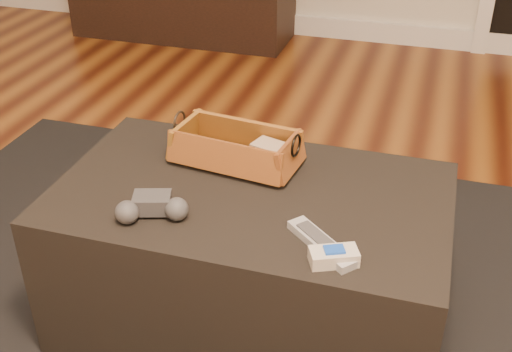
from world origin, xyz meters
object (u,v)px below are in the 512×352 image
(game_controller, at_px, (152,208))
(cream_gadget, at_px, (334,256))
(wicker_basket, at_px, (236,150))
(ottoman, at_px, (251,257))
(silver_remote, at_px, (321,243))
(tv_remote, at_px, (228,157))

(game_controller, bearing_deg, cream_gadget, -5.67)
(wicker_basket, bearing_deg, cream_gadget, -46.18)
(ottoman, distance_m, silver_remote, 0.36)
(ottoman, distance_m, wicker_basket, 0.29)
(tv_remote, distance_m, silver_remote, 0.43)
(cream_gadget, bearing_deg, ottoman, 138.89)
(wicker_basket, bearing_deg, tv_remote, -150.32)
(tv_remote, height_order, cream_gadget, cream_gadget)
(game_controller, bearing_deg, silver_remote, 0.31)
(ottoman, height_order, cream_gadget, cream_gadget)
(wicker_basket, bearing_deg, ottoman, -57.56)
(wicker_basket, distance_m, cream_gadget, 0.49)
(game_controller, height_order, silver_remote, game_controller)
(wicker_basket, height_order, silver_remote, wicker_basket)
(tv_remote, distance_m, game_controller, 0.31)
(cream_gadget, bearing_deg, game_controller, 174.33)
(ottoman, distance_m, tv_remote, 0.28)
(ottoman, relative_size, wicker_basket, 2.74)
(ottoman, bearing_deg, game_controller, -136.47)
(ottoman, xyz_separation_m, silver_remote, (0.22, -0.18, 0.22))
(game_controller, xyz_separation_m, cream_gadget, (0.44, -0.04, -0.01))
(ottoman, bearing_deg, silver_remote, -38.87)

